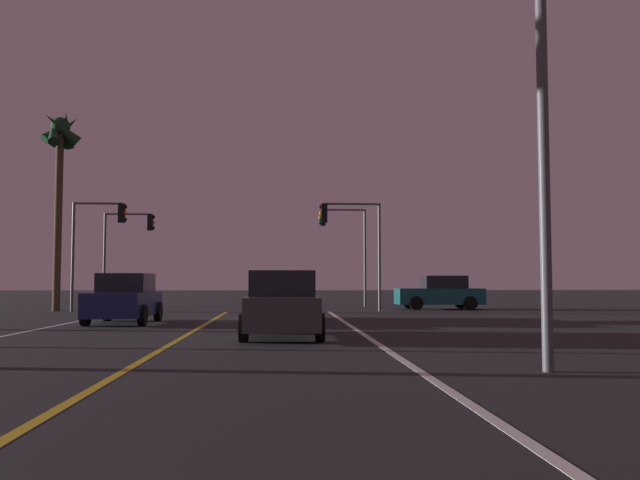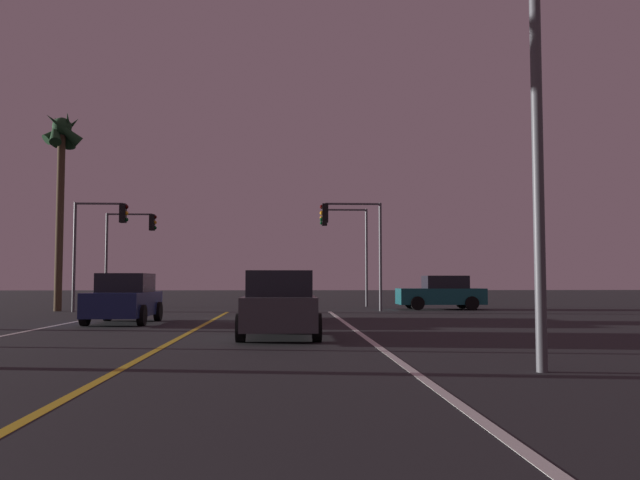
{
  "view_description": "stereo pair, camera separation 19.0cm",
  "coord_description": "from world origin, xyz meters",
  "px_view_note": "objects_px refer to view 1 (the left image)",
  "views": [
    {
      "loc": [
        2.52,
        -0.18,
        1.45
      ],
      "look_at": [
        4.0,
        25.25,
        3.02
      ],
      "focal_mm": 37.12,
      "sensor_mm": 36.0,
      "label": 1
    },
    {
      "loc": [
        2.71,
        -0.18,
        1.45
      ],
      "look_at": [
        4.0,
        25.25,
        3.02
      ],
      "focal_mm": 37.12,
      "sensor_mm": 36.0,
      "label": 2
    }
  ],
  "objects_px": {
    "traffic_light_far_right": "(343,234)",
    "traffic_light_near_left": "(99,231)",
    "traffic_light_near_right": "(350,230)",
    "street_lamp_right_near": "(515,93)",
    "palm_tree_left_far": "(60,151)",
    "car_ahead_far": "(284,298)",
    "car_lead_same_lane": "(282,305)",
    "car_oncoming": "(125,299)",
    "traffic_light_far_left": "(129,237)",
    "car_crossing_side": "(440,293)"
  },
  "relations": [
    {
      "from": "car_ahead_far",
      "to": "traffic_light_far_right",
      "type": "height_order",
      "value": "traffic_light_far_right"
    },
    {
      "from": "traffic_light_near_right",
      "to": "traffic_light_far_left",
      "type": "bearing_deg",
      "value": -25.23
    },
    {
      "from": "car_oncoming",
      "to": "street_lamp_right_near",
      "type": "bearing_deg",
      "value": 35.96
    },
    {
      "from": "car_oncoming",
      "to": "palm_tree_left_far",
      "type": "xyz_separation_m",
      "value": [
        -5.32,
        9.13,
        6.87
      ]
    },
    {
      "from": "traffic_light_far_left",
      "to": "traffic_light_near_right",
      "type": "bearing_deg",
      "value": -25.23
    },
    {
      "from": "car_lead_same_lane",
      "to": "traffic_light_far_left",
      "type": "xyz_separation_m",
      "value": [
        -8.42,
        19.85,
        3.02
      ]
    },
    {
      "from": "traffic_light_near_left",
      "to": "palm_tree_left_far",
      "type": "distance_m",
      "value": 4.51
    },
    {
      "from": "traffic_light_near_left",
      "to": "traffic_light_far_right",
      "type": "height_order",
      "value": "traffic_light_far_right"
    },
    {
      "from": "traffic_light_far_right",
      "to": "car_ahead_far",
      "type": "bearing_deg",
      "value": 75.25
    },
    {
      "from": "traffic_light_near_left",
      "to": "street_lamp_right_near",
      "type": "relative_size",
      "value": 0.73
    },
    {
      "from": "traffic_light_far_left",
      "to": "traffic_light_near_left",
      "type": "bearing_deg",
      "value": -91.33
    },
    {
      "from": "car_crossing_side",
      "to": "traffic_light_near_right",
      "type": "distance_m",
      "value": 5.88
    },
    {
      "from": "traffic_light_near_right",
      "to": "traffic_light_far_right",
      "type": "xyz_separation_m",
      "value": [
        0.18,
        5.5,
        0.19
      ]
    },
    {
      "from": "car_ahead_far",
      "to": "traffic_light_near_left",
      "type": "relative_size",
      "value": 0.84
    },
    {
      "from": "traffic_light_near_right",
      "to": "traffic_light_far_left",
      "type": "xyz_separation_m",
      "value": [
        -11.67,
        5.5,
        -0.01
      ]
    },
    {
      "from": "car_lead_same_lane",
      "to": "traffic_light_far_left",
      "type": "bearing_deg",
      "value": 22.98
    },
    {
      "from": "car_lead_same_lane",
      "to": "traffic_light_far_left",
      "type": "distance_m",
      "value": 21.77
    },
    {
      "from": "traffic_light_far_right",
      "to": "traffic_light_near_left",
      "type": "bearing_deg",
      "value": 24.66
    },
    {
      "from": "palm_tree_left_far",
      "to": "traffic_light_far_left",
      "type": "bearing_deg",
      "value": 64.53
    },
    {
      "from": "car_ahead_far",
      "to": "street_lamp_right_near",
      "type": "xyz_separation_m",
      "value": [
        3.7,
        -13.74,
        3.69
      ]
    },
    {
      "from": "car_ahead_far",
      "to": "traffic_light_far_right",
      "type": "xyz_separation_m",
      "value": [
        3.36,
        12.74,
        3.22
      ]
    },
    {
      "from": "car_lead_same_lane",
      "to": "traffic_light_far_left",
      "type": "relative_size",
      "value": 0.83
    },
    {
      "from": "street_lamp_right_near",
      "to": "traffic_light_near_right",
      "type": "bearing_deg",
      "value": -88.57
    },
    {
      "from": "car_crossing_side",
      "to": "traffic_light_far_right",
      "type": "height_order",
      "value": "traffic_light_far_right"
    },
    {
      "from": "traffic_light_near_left",
      "to": "traffic_light_far_left",
      "type": "xyz_separation_m",
      "value": [
        0.13,
        5.5,
        0.05
      ]
    },
    {
      "from": "traffic_light_near_left",
      "to": "palm_tree_left_far",
      "type": "height_order",
      "value": "palm_tree_left_far"
    },
    {
      "from": "traffic_light_near_right",
      "to": "street_lamp_right_near",
      "type": "bearing_deg",
      "value": 91.43
    },
    {
      "from": "traffic_light_far_left",
      "to": "palm_tree_left_far",
      "type": "relative_size",
      "value": 0.54
    },
    {
      "from": "car_oncoming",
      "to": "traffic_light_far_left",
      "type": "height_order",
      "value": "traffic_light_far_left"
    },
    {
      "from": "traffic_light_far_right",
      "to": "traffic_light_far_left",
      "type": "bearing_deg",
      "value": 0.0
    },
    {
      "from": "traffic_light_far_right",
      "to": "street_lamp_right_near",
      "type": "bearing_deg",
      "value": 90.74
    },
    {
      "from": "traffic_light_near_right",
      "to": "traffic_light_near_left",
      "type": "height_order",
      "value": "traffic_light_near_right"
    },
    {
      "from": "palm_tree_left_far",
      "to": "car_oncoming",
      "type": "bearing_deg",
      "value": -59.78
    },
    {
      "from": "car_ahead_far",
      "to": "traffic_light_near_right",
      "type": "xyz_separation_m",
      "value": [
        3.18,
        7.24,
        3.03
      ]
    },
    {
      "from": "car_ahead_far",
      "to": "traffic_light_far_right",
      "type": "distance_m",
      "value": 13.56
    },
    {
      "from": "car_ahead_far",
      "to": "traffic_light_near_left",
      "type": "height_order",
      "value": "traffic_light_near_left"
    },
    {
      "from": "palm_tree_left_far",
      "to": "car_lead_same_lane",
      "type": "bearing_deg",
      "value": -54.72
    },
    {
      "from": "traffic_light_far_right",
      "to": "car_oncoming",
      "type": "bearing_deg",
      "value": 57.63
    },
    {
      "from": "car_crossing_side",
      "to": "palm_tree_left_far",
      "type": "bearing_deg",
      "value": 2.9
    },
    {
      "from": "traffic_light_near_right",
      "to": "car_ahead_far",
      "type": "bearing_deg",
      "value": 66.32
    },
    {
      "from": "car_oncoming",
      "to": "traffic_light_near_left",
      "type": "relative_size",
      "value": 0.84
    },
    {
      "from": "car_crossing_side",
      "to": "traffic_light_far_left",
      "type": "height_order",
      "value": "traffic_light_far_left"
    },
    {
      "from": "car_crossing_side",
      "to": "traffic_light_far_right",
      "type": "distance_m",
      "value": 6.77
    },
    {
      "from": "car_crossing_side",
      "to": "traffic_light_near_right",
      "type": "xyz_separation_m",
      "value": [
        -4.75,
        -1.7,
        3.03
      ]
    },
    {
      "from": "car_oncoming",
      "to": "car_ahead_far",
      "type": "relative_size",
      "value": 1.0
    },
    {
      "from": "traffic_light_far_left",
      "to": "traffic_light_far_right",
      "type": "bearing_deg",
      "value": 0.0
    },
    {
      "from": "car_lead_same_lane",
      "to": "car_ahead_far",
      "type": "height_order",
      "value": "same"
    },
    {
      "from": "car_crossing_side",
      "to": "car_ahead_far",
      "type": "distance_m",
      "value": 11.95
    },
    {
      "from": "traffic_light_far_left",
      "to": "palm_tree_left_far",
      "type": "distance_m",
      "value": 6.52
    },
    {
      "from": "car_crossing_side",
      "to": "traffic_light_near_left",
      "type": "xyz_separation_m",
      "value": [
        -16.55,
        -1.7,
        2.97
      ]
    }
  ]
}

